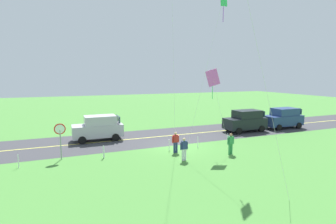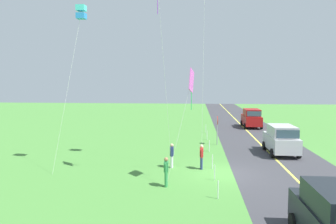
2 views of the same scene
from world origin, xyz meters
The scene contains 18 objects.
ground_plane centered at (0.00, 0.00, -0.05)m, with size 120.00×120.00×0.10m, color #478438.
asphalt_road centered at (0.00, -4.00, 0.00)m, with size 120.00×7.00×0.00m, color #38383D.
road_centre_stripe centered at (0.00, -4.00, 0.01)m, with size 120.00×0.16×0.00m, color #E5E04C.
car_suv_foreground centered at (5.79, -4.80, 1.15)m, with size 4.40×2.12×2.24m.
car_parked_west_far centered at (-14.08, -2.75, 1.15)m, with size 4.40×2.12×2.24m.
car_parked_west_near centered at (-9.00, -2.86, 1.15)m, with size 4.40×2.12×2.24m.
stop_sign centered at (8.95, -0.10, 1.80)m, with size 0.76×0.08×2.56m.
person_adult_near centered at (-2.75, 3.35, 0.86)m, with size 0.58×0.22×1.60m.
person_adult_companion centered at (0.87, 1.41, 0.86)m, with size 0.58×0.22×1.60m.
person_child_watcher centered at (1.07, 3.33, 0.86)m, with size 0.58×0.22×1.60m.
kite_red_low centered at (-1.89, 2.05, 5.58)m, with size 1.47×1.46×6.38m.
kite_yellow_high centered at (-1.35, 3.94, 10.70)m, with size 2.94×0.92×11.59m.
fence_post_0 centered at (-4.34, 0.70, 0.45)m, with size 0.05×0.05×0.90m, color silver.
fence_post_1 centered at (-1.44, 0.70, 0.45)m, with size 0.05×0.05×0.90m, color silver.
fence_post_2 centered at (1.10, 0.70, 0.45)m, with size 0.05×0.05×0.90m, color silver.
fence_post_3 centered at (6.11, 0.70, 0.45)m, with size 0.05×0.05×0.90m, color silver.
fence_post_4 centered at (6.16, 0.70, 0.45)m, with size 0.05×0.05×0.90m, color silver.
fence_post_5 centered at (11.47, 0.70, 0.45)m, with size 0.05×0.05×0.90m, color silver.
Camera 1 is at (8.59, 19.07, 5.84)m, focal length 27.87 mm.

